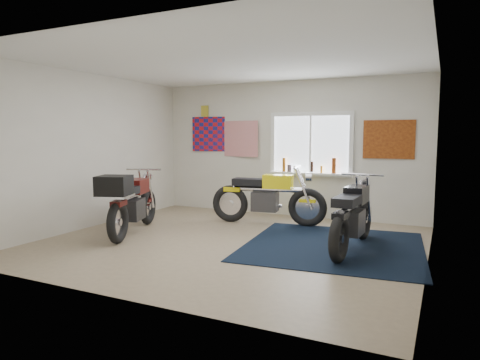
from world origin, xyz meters
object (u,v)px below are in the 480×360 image
at_px(black_chrome_bike, 353,218).
at_px(maroon_tourer, 130,202).
at_px(navy_rug, 333,246).
at_px(yellow_triumph, 267,198).

relative_size(black_chrome_bike, maroon_tourer, 1.02).
relative_size(navy_rug, maroon_tourer, 1.28).
relative_size(yellow_triumph, maroon_tourer, 1.06).
xyz_separation_m(yellow_triumph, black_chrome_bike, (1.76, -1.13, -0.01)).
distance_m(yellow_triumph, black_chrome_bike, 2.09).
bearing_deg(navy_rug, yellow_triumph, 144.38).
height_order(yellow_triumph, black_chrome_bike, yellow_triumph).
xyz_separation_m(navy_rug, yellow_triumph, (-1.48, 1.06, 0.47)).
height_order(navy_rug, yellow_triumph, yellow_triumph).
xyz_separation_m(navy_rug, black_chrome_bike, (0.28, -0.07, 0.46)).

